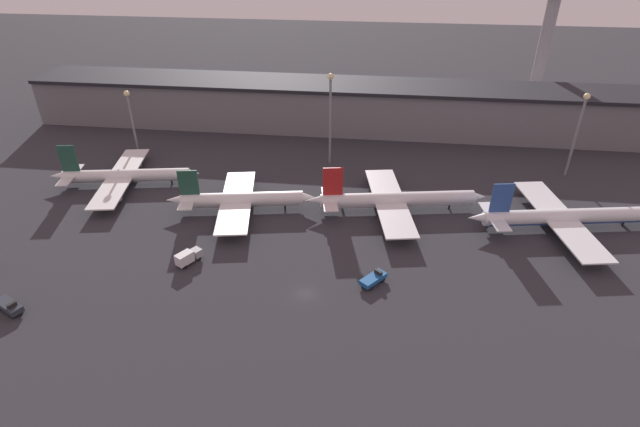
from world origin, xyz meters
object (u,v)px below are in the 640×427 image
service_vehicle_0 (9,306)px  airplane_1 (240,200)px  airplane_0 (124,176)px  control_tower (546,36)px  service_vehicle_4 (373,279)px  service_vehicle_2 (188,257)px  airplane_2 (395,200)px  airplane_3 (566,217)px

service_vehicle_0 → airplane_1: bearing=77.8°
airplane_0 → control_tower: (127.80, 76.88, 25.61)m
service_vehicle_4 → service_vehicle_2: bearing=126.8°
airplane_0 → service_vehicle_2: bearing=-58.0°
airplane_1 → service_vehicle_0: (-34.45, -42.75, -1.88)m
airplane_2 → service_vehicle_0: 87.78m
control_tower → airplane_0: bearing=-149.0°
service_vehicle_0 → service_vehicle_2: 34.57m
control_tower → service_vehicle_2: bearing=-131.4°
service_vehicle_2 → service_vehicle_4: size_ratio=0.99×
service_vehicle_0 → service_vehicle_2: size_ratio=1.10×
airplane_0 → service_vehicle_2: 45.32m
airplane_2 → airplane_3: airplane_2 is taller
airplane_0 → airplane_1: size_ratio=1.09×
service_vehicle_2 → airplane_1: bearing=18.8°
service_vehicle_2 → control_tower: bearing=-9.5°
airplane_2 → service_vehicle_0: size_ratio=6.73×
service_vehicle_0 → service_vehicle_4: bearing=40.5°
airplane_2 → service_vehicle_2: (-44.89, -28.54, -1.45)m
airplane_3 → service_vehicle_2: airplane_3 is taller
airplane_0 → control_tower: size_ratio=0.83×
airplane_2 → service_vehicle_4: bearing=-108.4°
airplane_0 → control_tower: control_tower is taller
airplane_2 → service_vehicle_2: 53.21m
service_vehicle_2 → control_tower: 149.65m
service_vehicle_2 → control_tower: control_tower is taller
airplane_1 → service_vehicle_0: 54.93m
airplane_1 → airplane_2: size_ratio=0.82×
airplane_3 → service_vehicle_0: 122.88m
airplane_2 → control_tower: 100.52m
airplane_3 → service_vehicle_0: size_ratio=7.02×
airplane_2 → control_tower: size_ratio=0.94×
airplane_0 → airplane_3: 116.54m
airplane_1 → service_vehicle_0: size_ratio=5.50×
airplane_3 → service_vehicle_4: bearing=-159.3°
airplane_3 → service_vehicle_2: (-85.80, -25.11, -1.46)m
airplane_1 → service_vehicle_4: size_ratio=6.03×
service_vehicle_2 → control_tower: size_ratio=0.13×
airplane_3 → service_vehicle_4: size_ratio=7.69×
airplane_0 → service_vehicle_4: 79.32m
airplane_0 → airplane_3: size_ratio=0.85×
airplane_1 → airplane_2: (39.33, 4.79, 0.03)m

